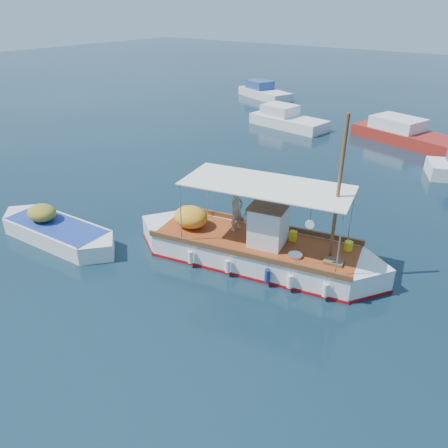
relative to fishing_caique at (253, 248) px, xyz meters
The scene contains 6 objects.
ground 0.90m from the fishing_caique, 91.74° to the right, with size 160.00×160.00×0.00m, color black.
fishing_caique is the anchor object (origin of this frame).
dinghy 8.32m from the fishing_caique, 154.68° to the right, with size 6.50×2.16×1.59m.
bg_boat_nw 20.28m from the fishing_caique, 116.02° to the left, with size 6.43×3.21×1.80m.
bg_boat_n 19.49m from the fishing_caique, 89.69° to the left, with size 8.71×5.02×1.80m.
bg_boat_far_w 31.48m from the fishing_caique, 121.55° to the left, with size 6.62×4.37×1.80m.
Camera 1 is at (7.77, -11.45, 9.03)m, focal length 35.00 mm.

